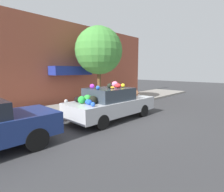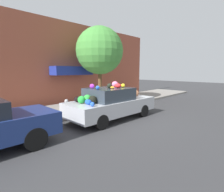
% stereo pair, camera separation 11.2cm
% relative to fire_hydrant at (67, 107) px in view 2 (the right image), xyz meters
% --- Properties ---
extents(ground_plane, '(60.00, 60.00, 0.00)m').
position_rel_fire_hydrant_xyz_m(ground_plane, '(1.23, -1.74, -0.49)').
color(ground_plane, '#38383A').
extents(sidewalk_curb, '(24.00, 3.20, 0.14)m').
position_rel_fire_hydrant_xyz_m(sidewalk_curb, '(1.23, 0.96, -0.42)').
color(sidewalk_curb, gray).
rests_on(sidewalk_curb, ground).
extents(building_facade, '(18.00, 1.20, 5.33)m').
position_rel_fire_hydrant_xyz_m(building_facade, '(1.27, 3.18, 2.15)').
color(building_facade, '#9E4C38').
rests_on(building_facade, ground).
extents(street_tree, '(2.96, 2.96, 4.75)m').
position_rel_fire_hydrant_xyz_m(street_tree, '(3.19, 1.16, 2.92)').
color(street_tree, brown).
rests_on(street_tree, sidewalk_curb).
extents(fire_hydrant, '(0.20, 0.20, 0.70)m').
position_rel_fire_hydrant_xyz_m(fire_hydrant, '(0.00, 0.00, 0.00)').
color(fire_hydrant, '#B2B2B7').
rests_on(fire_hydrant, sidewalk_curb).
extents(art_car, '(4.30, 1.87, 1.67)m').
position_rel_fire_hydrant_xyz_m(art_car, '(1.17, -1.81, 0.25)').
color(art_car, '#B7BABF').
rests_on(art_car, ground).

